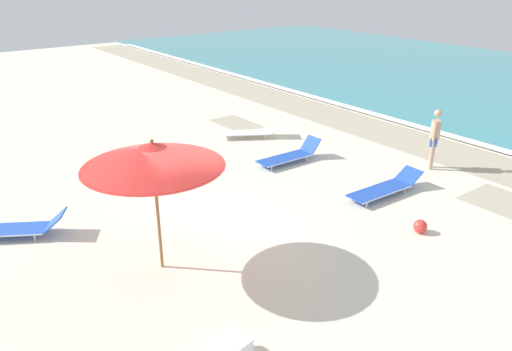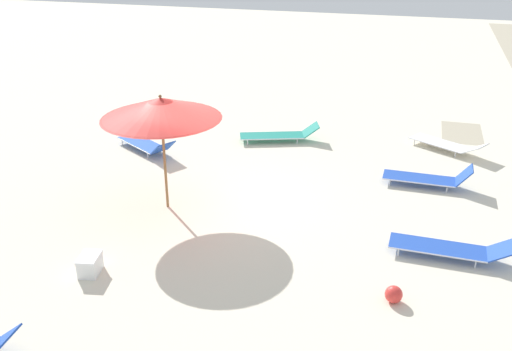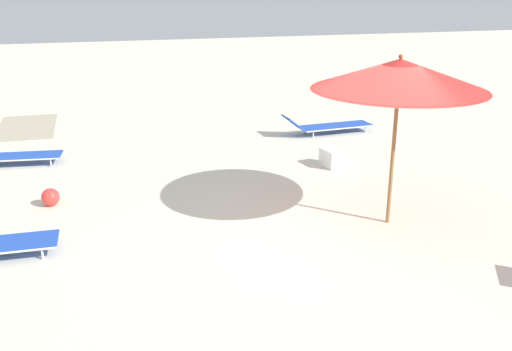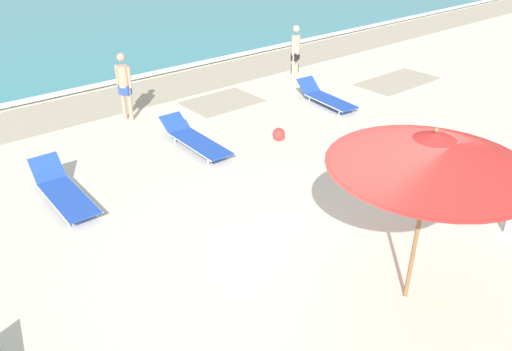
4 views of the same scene
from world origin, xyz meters
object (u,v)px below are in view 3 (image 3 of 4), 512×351
at_px(beach_umbrella, 399,75).
at_px(sun_lounger_mid_beach_pair_a, 9,155).
at_px(cooler_box, 332,158).
at_px(beach_ball, 50,197).
at_px(sun_lounger_mid_beach_pair_b, 327,125).

xyz_separation_m(beach_umbrella, sun_lounger_mid_beach_pair_a, (4.86, 6.16, -2.14)).
bearing_deg(sun_lounger_mid_beach_pair_a, cooler_box, -100.12).
bearing_deg(sun_lounger_mid_beach_pair_a, beach_ball, -153.32).
relative_size(beach_umbrella, sun_lounger_mid_beach_pair_a, 1.24).
distance_m(beach_umbrella, sun_lounger_mid_beach_pair_b, 5.92).
xyz_separation_m(beach_ball, cooler_box, (0.66, -5.49, 0.03)).
bearing_deg(sun_lounger_mid_beach_pair_b, beach_umbrella, 163.72).
xyz_separation_m(beach_umbrella, beach_ball, (2.23, 5.21, -2.20)).
height_order(sun_lounger_mid_beach_pair_a, beach_ball, sun_lounger_mid_beach_pair_a).
relative_size(sun_lounger_mid_beach_pair_a, cooler_box, 3.84).
bearing_deg(beach_ball, beach_umbrella, -113.13).
xyz_separation_m(beach_umbrella, cooler_box, (2.89, -0.27, -2.17)).
bearing_deg(beach_ball, sun_lounger_mid_beach_pair_a, 19.75).
relative_size(beach_umbrella, sun_lounger_mid_beach_pair_b, 1.13).
height_order(beach_umbrella, beach_ball, beach_umbrella).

